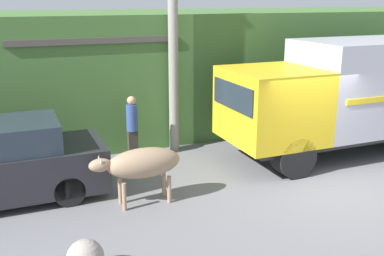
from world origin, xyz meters
TOP-DOWN VIEW (x-y plane):
  - ground_plane at (0.00, 0.00)m, footprint 60.00×60.00m
  - hillside_embankment at (0.00, 7.05)m, footprint 32.00×6.39m
  - building_backdrop at (-4.40, 5.14)m, footprint 4.52×2.70m
  - cargo_truck at (2.35, 1.47)m, footprint 7.45×2.40m
  - brown_cow at (-4.20, 0.48)m, footprint 1.95×0.64m
  - pedestrian_on_hill at (-3.66, 3.25)m, footprint 0.31×0.31m
  - utility_pole at (-2.33, 3.60)m, footprint 0.90×0.28m

SIDE VIEW (x-z plane):
  - ground_plane at x=0.00m, z-range 0.00..0.00m
  - brown_cow at x=-4.20m, z-range 0.29..1.53m
  - pedestrian_on_hill at x=-3.66m, z-range 0.11..1.88m
  - building_backdrop at x=-4.40m, z-range 0.02..3.29m
  - cargo_truck at x=2.35m, z-range 0.17..3.35m
  - hillside_embankment at x=0.00m, z-range 0.00..3.83m
  - utility_pole at x=-2.33m, z-range 0.10..5.98m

